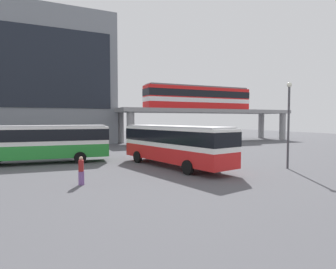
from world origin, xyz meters
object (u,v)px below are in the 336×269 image
at_px(station_building, 33,81).
at_px(train, 199,98).
at_px(bicycle_green, 208,142).
at_px(bus_secondary, 41,140).
at_px(bus_main, 174,142).
at_px(bicycle_red, 234,142).
at_px(bicycle_blue, 205,143).
at_px(pedestrian_walking_across, 147,143).
at_px(pedestrian_at_kerb, 173,147).
at_px(pedestrian_near_building, 81,172).

distance_m(station_building, train, 26.71).
bearing_deg(bicycle_green, bus_secondary, -157.55).
height_order(bus_main, bicycle_red, bus_main).
xyz_separation_m(train, bicycle_blue, (-3.26, -7.16, -7.00)).
distance_m(station_building, bicycle_red, 32.88).
bearing_deg(pedestrian_walking_across, station_building, 126.86).
distance_m(bus_main, pedestrian_at_kerb, 8.49).
relative_size(station_building, bicycle_blue, 13.98).
bearing_deg(station_building, bicycle_blue, -36.76).
xyz_separation_m(bicycle_red, pedestrian_at_kerb, (-13.75, -7.18, 0.40)).
relative_size(bus_secondary, bicycle_green, 6.62).
bearing_deg(pedestrian_near_building, bicycle_red, 36.07).
xyz_separation_m(bus_secondary, bicycle_blue, (21.10, 7.78, -1.63)).
bearing_deg(bus_secondary, station_building, 91.50).
distance_m(train, bicycle_red, 9.79).
relative_size(train, bus_secondary, 1.69).
relative_size(bicycle_blue, pedestrian_at_kerb, 1.03).
height_order(station_building, bus_secondary, station_building).
height_order(bus_secondary, bicycle_green, bus_secondary).
height_order(bus_main, pedestrian_walking_across, bus_main).
relative_size(bicycle_blue, pedestrian_walking_across, 0.98).
height_order(station_building, pedestrian_at_kerb, station_building).
relative_size(station_building, bicycle_green, 13.74).
xyz_separation_m(bus_main, bicycle_blue, (11.64, 14.01, -1.63)).
bearing_deg(bus_secondary, pedestrian_near_building, -78.29).
xyz_separation_m(bus_main, pedestrian_walking_across, (2.66, 13.24, -1.19)).
bearing_deg(bicycle_red, pedestrian_near_building, -143.93).
xyz_separation_m(train, bicycle_green, (-1.61, -5.53, -7.00)).
bearing_deg(train, station_building, 160.05).
bearing_deg(station_building, pedestrian_at_kerb, -58.89).
distance_m(bus_main, pedestrian_walking_across, 13.56).
distance_m(bicycle_red, bicycle_blue, 5.74).
distance_m(bicycle_red, pedestrian_near_building, 30.70).
bearing_deg(bicycle_red, bus_main, -139.54).
xyz_separation_m(bicycle_red, bicycle_blue, (-5.69, -0.77, 0.00)).
bearing_deg(pedestrian_at_kerb, bicycle_green, 39.57).
height_order(station_building, train, station_building).
bearing_deg(pedestrian_at_kerb, station_building, 121.11).
bearing_deg(bicycle_blue, bus_secondary, -159.77).
height_order(bus_secondary, pedestrian_near_building, bus_secondary).
bearing_deg(bicycle_blue, bicycle_red, 7.70).
distance_m(bus_secondary, bicycle_blue, 22.55).
bearing_deg(bicycle_red, bus_secondary, -162.31).
bearing_deg(bicycle_green, station_building, 148.01).
relative_size(train, pedestrian_walking_across, 11.12).
bearing_deg(pedestrian_walking_across, bus_secondary, -149.97).
height_order(bicycle_green, bicycle_blue, same).
bearing_deg(bus_main, bicycle_red, 40.46).
bearing_deg(pedestrian_near_building, bus_main, 23.76).
bearing_deg(bus_secondary, bicycle_red, 17.69).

